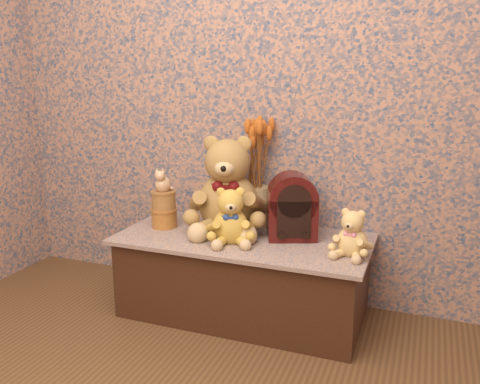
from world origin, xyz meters
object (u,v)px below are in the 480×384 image
object	(u,v)px
cathedral_radio	(292,206)
teddy_medium	(231,213)
teddy_small	(353,230)
biscuit_tin_lower	(164,218)
cat_figurine	(163,179)
ceramic_vase	(259,206)
teddy_large	(228,180)

from	to	relation	value
cathedral_radio	teddy_medium	bearing A→B (deg)	-170.64
teddy_medium	teddy_small	size ratio (longest dim) A/B	1.26
biscuit_tin_lower	cat_figurine	xyz separation A→B (m)	(0.00, 0.00, 0.21)
cat_figurine	cathedral_radio	bearing A→B (deg)	2.20
cathedral_radio	cat_figurine	bearing A→B (deg)	163.68
teddy_small	biscuit_tin_lower	distance (m)	0.99
teddy_medium	biscuit_tin_lower	distance (m)	0.43
teddy_small	ceramic_vase	size ratio (longest dim) A/B	1.08
teddy_medium	ceramic_vase	size ratio (longest dim) A/B	1.36
biscuit_tin_lower	cathedral_radio	bearing A→B (deg)	5.75
teddy_small	cathedral_radio	world-z (taller)	cathedral_radio
teddy_medium	ceramic_vase	xyz separation A→B (m)	(0.04, 0.29, -0.04)
teddy_small	cathedral_radio	distance (m)	0.35
teddy_large	biscuit_tin_lower	xyz separation A→B (m)	(-0.33, -0.09, -0.21)
cathedral_radio	ceramic_vase	size ratio (longest dim) A/B	1.53
teddy_small	biscuit_tin_lower	bearing A→B (deg)	-173.83
teddy_large	cathedral_radio	size ratio (longest dim) A/B	1.61
teddy_medium	cathedral_radio	distance (m)	0.30
cathedral_radio	biscuit_tin_lower	xyz separation A→B (m)	(-0.67, -0.07, -0.11)
cathedral_radio	biscuit_tin_lower	bearing A→B (deg)	163.68
teddy_medium	cathedral_radio	size ratio (longest dim) A/B	0.89
ceramic_vase	biscuit_tin_lower	size ratio (longest dim) A/B	1.61
teddy_medium	teddy_small	distance (m)	0.57
teddy_large	teddy_small	distance (m)	0.69
biscuit_tin_lower	cat_figurine	bearing A→B (deg)	0.00
teddy_large	cat_figurine	world-z (taller)	teddy_large
teddy_medium	cathedral_radio	xyz separation A→B (m)	(0.26, 0.16, 0.02)
teddy_small	ceramic_vase	bearing A→B (deg)	163.22
cat_figurine	ceramic_vase	bearing A→B (deg)	20.53
teddy_medium	cat_figurine	world-z (taller)	cat_figurine
ceramic_vase	biscuit_tin_lower	xyz separation A→B (m)	(-0.45, -0.20, -0.06)
teddy_medium	cat_figurine	bearing A→B (deg)	144.95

